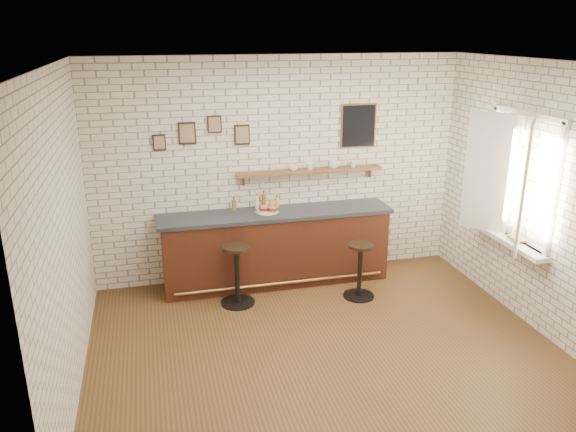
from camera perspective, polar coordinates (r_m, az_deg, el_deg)
name	(u,v)px	position (r m, az deg, el deg)	size (l,w,h in m)	color
ground	(322,344)	(6.35, 3.45, -12.87)	(5.00, 5.00, 0.00)	brown
bar_counter	(276,247)	(7.57, -1.22, -3.19)	(3.10, 0.65, 1.01)	#431E11
sandwich_plate	(268,212)	(7.38, -2.10, 0.43)	(0.28, 0.28, 0.01)	white
ciabatta_sandwich	(268,209)	(7.37, -2.02, 0.76)	(0.24, 0.17, 0.08)	tan
potato_chips	(265,211)	(7.37, -2.32, 0.47)	(0.27, 0.19, 0.00)	#E5AF50
bitters_bottle_brown	(234,205)	(7.47, -5.52, 1.12)	(0.06, 0.06, 0.18)	brown
bitters_bottle_white	(257,203)	(7.52, -3.19, 1.36)	(0.05, 0.05, 0.20)	silver
bitters_bottle_amber	(264,201)	(7.53, -2.46, 1.55)	(0.06, 0.06, 0.25)	#9A5B18
condiment_bottle_yellow	(277,202)	(7.57, -1.13, 1.43)	(0.05, 0.05, 0.17)	gold
bar_stool_left	(237,273)	(7.04, -5.21, -5.79)	(0.43, 0.43, 0.78)	black
bar_stool_right	(360,269)	(7.25, 7.31, -5.34)	(0.40, 0.40, 0.73)	black
wall_shelf	(310,171)	(7.58, 2.25, 4.56)	(2.00, 0.18, 0.18)	brown
shelf_cup_a	(293,168)	(7.51, 0.53, 4.94)	(0.11, 0.11, 0.09)	white
shelf_cup_b	(310,166)	(7.56, 2.24, 5.10)	(0.11, 0.11, 0.10)	white
shelf_cup_c	(334,164)	(7.66, 4.67, 5.24)	(0.14, 0.14, 0.11)	white
shelf_cup_d	(353,164)	(7.76, 6.63, 5.28)	(0.10, 0.10, 0.09)	white
back_wall_decor	(296,129)	(7.50, 0.84, 8.84)	(2.96, 0.02, 0.56)	black
window_sill	(507,240)	(7.23, 21.33, -2.25)	(0.20, 1.35, 0.06)	white
casement_window	(511,179)	(6.99, 21.75, 3.48)	(0.40, 1.30, 1.56)	white
book_lower	(511,240)	(7.12, 21.72, -2.26)	(0.16, 0.21, 0.02)	tan
book_upper	(512,239)	(7.11, 21.78, -2.14)	(0.17, 0.23, 0.02)	tan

